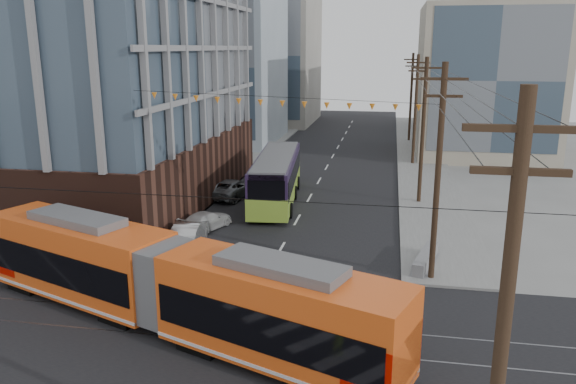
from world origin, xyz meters
name	(u,v)px	position (x,y,z in m)	size (l,w,h in m)	color
ground	(205,384)	(0.00, 0.00, 0.00)	(160.00, 160.00, 0.00)	slate
office_building	(16,11)	(-22.00, 23.00, 14.30)	(30.00, 25.00, 28.60)	#381E16
bg_bldg_nw_near	(206,69)	(-17.00, 52.00, 9.00)	(18.00, 16.00, 18.00)	#8C99A5
bg_bldg_ne_near	(485,82)	(16.00, 48.00, 8.00)	(14.00, 14.00, 16.00)	gray
bg_bldg_nw_far	(264,58)	(-14.00, 72.00, 10.00)	(16.00, 18.00, 20.00)	gray
bg_bldg_ne_far	(477,81)	(18.00, 68.00, 7.00)	(16.00, 16.00, 14.00)	#8C99A5
utility_pole_near	(500,358)	(8.50, -6.00, 5.50)	(0.30, 0.30, 11.00)	black
utility_pole_far	(411,98)	(8.50, 56.00, 5.50)	(0.30, 0.30, 11.00)	black
streetcar	(169,284)	(-2.77, 3.74, 2.01)	(20.89, 2.94, 4.03)	#E55317
city_bus	(276,178)	(-2.41, 24.61, 1.88)	(2.87, 13.24, 3.75)	#271937
parked_car_silver	(189,233)	(-5.62, 13.87, 0.74)	(1.56, 4.48, 1.48)	#AEAEAE
parked_car_white	(206,221)	(-5.56, 16.83, 0.61)	(1.72, 4.23, 1.23)	#B9B9B9
parked_car_grey	(233,188)	(-6.04, 25.13, 0.73)	(2.43, 5.28, 1.47)	slate
jersey_barrier	(425,260)	(8.30, 12.75, 0.41)	(0.93, 4.13, 0.83)	gray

